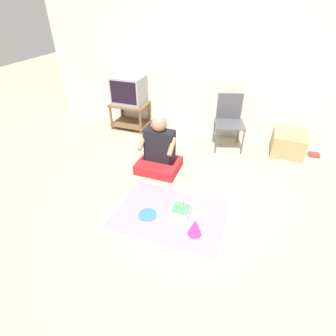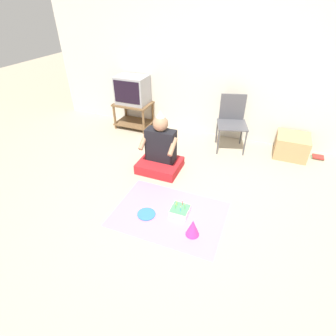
% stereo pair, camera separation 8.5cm
% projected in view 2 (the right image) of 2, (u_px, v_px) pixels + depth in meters
% --- Properties ---
extents(ground_plane, '(16.00, 16.00, 0.00)m').
position_uv_depth(ground_plane, '(176.00, 219.00, 2.98)').
color(ground_plane, tan).
extents(wall_back, '(6.40, 0.06, 2.55)m').
position_uv_depth(wall_back, '(229.00, 60.00, 4.03)').
color(wall_back, beige).
rests_on(wall_back, ground_plane).
extents(tv_stand, '(0.65, 0.47, 0.47)m').
position_uv_depth(tv_stand, '(134.00, 113.00, 4.87)').
color(tv_stand, brown).
rests_on(tv_stand, ground_plane).
extents(tv, '(0.54, 0.41, 0.48)m').
position_uv_depth(tv, '(132.00, 90.00, 4.64)').
color(tv, '#99999E').
rests_on(tv, tv_stand).
extents(folding_chair, '(0.55, 0.54, 0.85)m').
position_uv_depth(folding_chair, '(232.00, 119.00, 4.12)').
color(folding_chair, '#4C4C51').
rests_on(folding_chair, ground_plane).
extents(cardboard_box_stack, '(0.48, 0.47, 0.33)m').
position_uv_depth(cardboard_box_stack, '(292.00, 146.00, 4.06)').
color(cardboard_box_stack, tan).
rests_on(cardboard_box_stack, ground_plane).
extents(book_pile, '(0.18, 0.14, 0.04)m').
position_uv_depth(book_pile, '(318.00, 157.00, 4.06)').
color(book_pile, '#60936B').
rests_on(book_pile, ground_plane).
extents(person_seated, '(0.58, 0.50, 0.88)m').
position_uv_depth(person_seated, '(160.00, 152.00, 3.68)').
color(person_seated, red).
rests_on(person_seated, ground_plane).
extents(party_cloth, '(1.27, 0.91, 0.01)m').
position_uv_depth(party_cloth, '(169.00, 214.00, 3.05)').
color(party_cloth, pink).
rests_on(party_cloth, ground_plane).
extents(birthday_cake, '(0.20, 0.20, 0.16)m').
position_uv_depth(birthday_cake, '(180.00, 211.00, 3.03)').
color(birthday_cake, white).
rests_on(birthday_cake, party_cloth).
extents(party_hat_blue, '(0.15, 0.15, 0.20)m').
position_uv_depth(party_hat_blue, '(193.00, 228.00, 2.73)').
color(party_hat_blue, '#CC338C').
rests_on(party_hat_blue, party_cloth).
extents(paper_plate, '(0.22, 0.22, 0.01)m').
position_uv_depth(paper_plate, '(146.00, 214.00, 3.03)').
color(paper_plate, blue).
rests_on(paper_plate, party_cloth).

